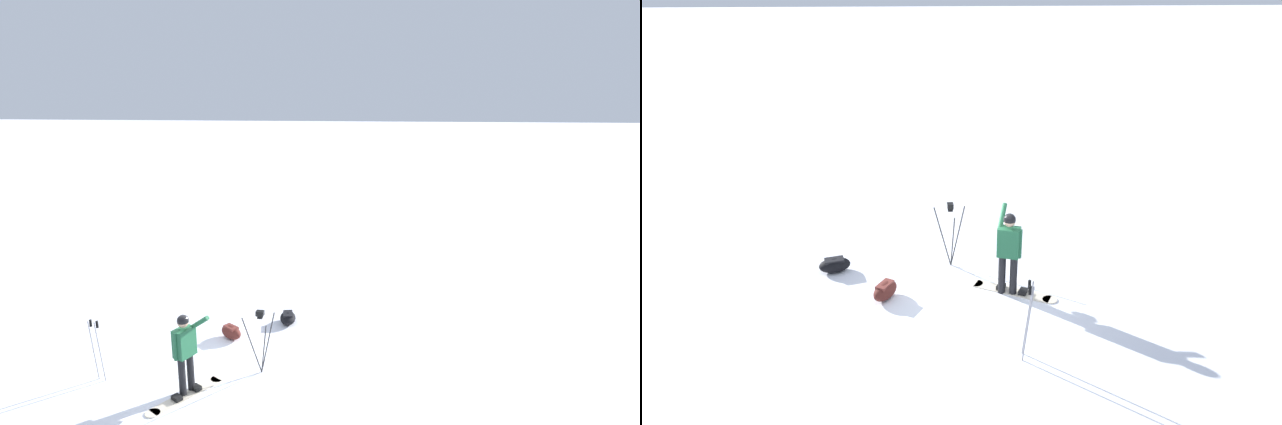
{
  "view_description": "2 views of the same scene",
  "coord_description": "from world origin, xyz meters",
  "views": [
    {
      "loc": [
        -8.72,
        -4.03,
        5.54
      ],
      "look_at": [
        -1.09,
        -2.78,
        3.8
      ],
      "focal_mm": 27.12,
      "sensor_mm": 36.0,
      "label": 1
    },
    {
      "loc": [
        1.12,
        8.65,
        5.41
      ],
      "look_at": [
        0.01,
        -0.76,
        1.42
      ],
      "focal_mm": 30.4,
      "sensor_mm": 36.0,
      "label": 2
    }
  ],
  "objects": [
    {
      "name": "ground_plane",
      "position": [
        0.0,
        0.0,
        0.0
      ],
      "size": [
        300.0,
        300.0,
        0.0
      ],
      "primitive_type": "plane",
      "color": "white"
    },
    {
      "name": "snowboarder",
      "position": [
        -0.77,
        -0.09,
        0.99
      ],
      "size": [
        0.47,
        0.74,
        1.66
      ],
      "color": "black",
      "rests_on": "ground_plane"
    },
    {
      "name": "snowboard",
      "position": [
        -0.87,
        -0.11,
        0.02
      ],
      "size": [
        1.55,
        1.03,
        0.1
      ],
      "color": "beige",
      "rests_on": "ground_plane"
    },
    {
      "name": "gear_bag_large",
      "position": [
        2.56,
        -1.33,
        0.15
      ],
      "size": [
        0.7,
        0.53,
        0.28
      ],
      "color": "black",
      "rests_on": "ground_plane"
    },
    {
      "name": "camera_tripod",
      "position": [
        0.18,
        -1.32,
        0.99
      ],
      "size": [
        0.66,
        0.62,
        1.39
      ],
      "color": "#262628",
      "rests_on": "ground_plane"
    },
    {
      "name": "gear_bag_small",
      "position": [
        1.52,
        -0.17,
        0.17
      ],
      "size": [
        0.6,
        0.69,
        0.32
      ],
      "color": "#4C1E19",
      "rests_on": "ground_plane"
    },
    {
      "name": "ski_poles",
      "position": [
        -0.69,
        1.85,
        0.87
      ],
      "size": [
        0.17,
        0.23,
        1.34
      ],
      "color": "gray",
      "rests_on": "ground_plane"
    }
  ]
}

